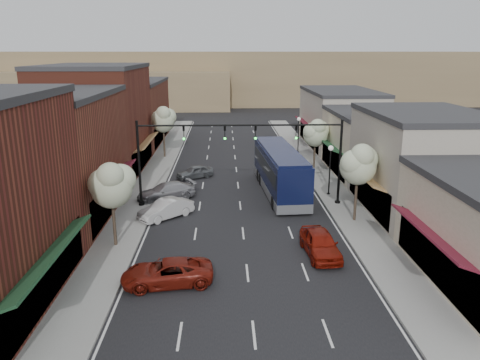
{
  "coord_description": "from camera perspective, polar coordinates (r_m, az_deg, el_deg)",
  "views": [
    {
      "loc": [
        -1.23,
        -28.17,
        12.19
      ],
      "look_at": [
        -0.02,
        7.89,
        2.2
      ],
      "focal_mm": 35.0,
      "sensor_mm": 36.0,
      "label": 1
    }
  ],
  "objects": [
    {
      "name": "parked_car_d",
      "position": [
        46.42,
        -5.53,
        0.99
      ],
      "size": [
        3.97,
        3.21,
        1.27
      ],
      "primitive_type": "imported",
      "rotation": [
        0.0,
        0.0,
        -1.03
      ],
      "color": "#585C5F",
      "rests_on": "ground"
    },
    {
      "name": "tree_left_far",
      "position": [
        55.09,
        -9.31,
        7.36
      ],
      "size": [
        2.85,
        2.65,
        6.13
      ],
      "color": "#47382B",
      "rests_on": "ground"
    },
    {
      "name": "parked_car_b",
      "position": [
        35.62,
        -9.03,
        -3.51
      ],
      "size": [
        4.22,
        4.07,
        1.43
      ],
      "primitive_type": "imported",
      "rotation": [
        0.0,
        0.0,
        -0.82
      ],
      "color": "silver",
      "rests_on": "ground"
    },
    {
      "name": "bldg_left_midnear",
      "position": [
        37.33,
        -22.29,
        2.66
      ],
      "size": [
        10.14,
        14.1,
        9.4
      ],
      "color": "brown",
      "rests_on": "ground"
    },
    {
      "name": "sidewalk_left",
      "position": [
        48.75,
        -10.32,
        0.83
      ],
      "size": [
        2.8,
        73.0,
        0.15
      ],
      "primitive_type": "cube",
      "color": "gray",
      "rests_on": "ground"
    },
    {
      "name": "parked_car_c",
      "position": [
        40.01,
        -8.98,
        -1.38
      ],
      "size": [
        5.35,
        3.98,
        1.44
      ],
      "primitive_type": "imported",
      "rotation": [
        0.0,
        0.0,
        -1.12
      ],
      "color": "#9E9EA3",
      "rests_on": "ground"
    },
    {
      "name": "sidewalk_right",
      "position": [
        49.17,
        9.43,
        1.0
      ],
      "size": [
        2.8,
        73.0,
        0.15
      ],
      "primitive_type": "cube",
      "color": "gray",
      "rests_on": "ground"
    },
    {
      "name": "red_hatchback",
      "position": [
        29.36,
        9.76,
        -7.61
      ],
      "size": [
        2.2,
        4.76,
        1.58
      ],
      "primitive_type": "imported",
      "rotation": [
        0.0,
        0.0,
        0.07
      ],
      "color": "maroon",
      "rests_on": "ground"
    },
    {
      "name": "bldg_right_midnear",
      "position": [
        38.21,
        21.17,
        1.9
      ],
      "size": [
        9.14,
        12.1,
        7.9
      ],
      "color": "#A79E8F",
      "rests_on": "ground"
    },
    {
      "name": "bldg_left_far",
      "position": [
        65.96,
        -13.41,
        8.06
      ],
      "size": [
        10.14,
        18.1,
        8.4
      ],
      "color": "brown",
      "rests_on": "ground"
    },
    {
      "name": "signal_mast_right",
      "position": [
        37.58,
        8.64,
        3.68
      ],
      "size": [
        8.22,
        0.46,
        7.0
      ],
      "color": "black",
      "rests_on": "ground"
    },
    {
      "name": "lamp_post_near",
      "position": [
        40.76,
        10.93,
        2.17
      ],
      "size": [
        0.44,
        0.44,
        4.44
      ],
      "color": "black",
      "rests_on": "ground"
    },
    {
      "name": "hill_near",
      "position": [
        109.11,
        -14.77,
        10.67
      ],
      "size": [
        50.0,
        20.0,
        8.0
      ],
      "primitive_type": "cube",
      "color": "#7A6647",
      "rests_on": "ground"
    },
    {
      "name": "tree_right_far",
      "position": [
        49.74,
        9.25,
        5.79
      ],
      "size": [
        2.85,
        2.65,
        5.43
      ],
      "color": "#47382B",
      "rests_on": "ground"
    },
    {
      "name": "curb_right",
      "position": [
        48.92,
        7.82,
        0.99
      ],
      "size": [
        0.25,
        73.0,
        0.17
      ],
      "primitive_type": "cube",
      "color": "gray",
      "rests_on": "ground"
    },
    {
      "name": "parked_car_a",
      "position": [
        25.91,
        -8.89,
        -11.09
      ],
      "size": [
        5.18,
        2.91,
        1.37
      ],
      "primitive_type": "imported",
      "rotation": [
        0.0,
        0.0,
        -1.44
      ],
      "color": "maroon",
      "rests_on": "ground"
    },
    {
      "name": "curb_left",
      "position": [
        48.56,
        -8.69,
        0.85
      ],
      "size": [
        0.25,
        73.0,
        0.17
      ],
      "primitive_type": "cube",
      "color": "gray",
      "rests_on": "ground"
    },
    {
      "name": "tree_right_near",
      "position": [
        34.4,
        14.3,
        1.99
      ],
      "size": [
        2.85,
        2.65,
        5.95
      ],
      "color": "#47382B",
      "rests_on": "ground"
    },
    {
      "name": "hill_far",
      "position": [
        118.34,
        -1.36,
        12.47
      ],
      "size": [
        120.0,
        30.0,
        12.0
      ],
      "primitive_type": "cube",
      "color": "#7A6647",
      "rests_on": "ground"
    },
    {
      "name": "bldg_right_far",
      "position": [
        62.58,
        12.0,
        7.3
      ],
      "size": [
        9.14,
        16.1,
        7.4
      ],
      "color": "#A79E8F",
      "rests_on": "ground"
    },
    {
      "name": "tree_left_near",
      "position": [
        30.05,
        -15.37,
        -0.47
      ],
      "size": [
        2.85,
        2.65,
        5.69
      ],
      "color": "#47382B",
      "rests_on": "ground"
    },
    {
      "name": "signal_mast_left",
      "position": [
        37.21,
        -8.68,
        3.56
      ],
      "size": [
        8.22,
        0.46,
        7.0
      ],
      "color": "black",
      "rests_on": "ground"
    },
    {
      "name": "bldg_left_midfar",
      "position": [
        50.36,
        -17.01,
        7.06
      ],
      "size": [
        10.14,
        14.1,
        10.9
      ],
      "color": "maroon",
      "rests_on": "ground"
    },
    {
      "name": "coach_bus",
      "position": [
        41.28,
        4.89,
        1.19
      ],
      "size": [
        3.67,
        13.08,
        3.95
      ],
      "rotation": [
        0.0,
        0.0,
        0.07
      ],
      "color": "#0D1235",
      "rests_on": "ground"
    },
    {
      "name": "lamp_post_far",
      "position": [
        57.63,
        7.15,
        6.18
      ],
      "size": [
        0.44,
        0.44,
        4.44
      ],
      "color": "black",
      "rests_on": "ground"
    },
    {
      "name": "bldg_right_midfar",
      "position": [
        49.36,
        15.76,
        4.36
      ],
      "size": [
        9.14,
        12.1,
        6.4
      ],
      "color": "beige",
      "rests_on": "ground"
    },
    {
      "name": "ground",
      "position": [
        30.72,
        0.53,
        -7.9
      ],
      "size": [
        160.0,
        160.0,
        0.0
      ],
      "primitive_type": "plane",
      "color": "black",
      "rests_on": "ground"
    }
  ]
}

